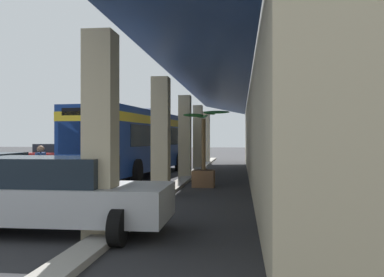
{
  "coord_description": "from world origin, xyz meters",
  "views": [
    {
      "loc": [
        20.76,
        7.65,
        1.84
      ],
      "look_at": [
        5.99,
        5.85,
        1.83
      ],
      "focal_mm": 37.85,
      "sensor_mm": 36.0,
      "label": 1
    }
  ],
  "objects_px": {
    "parked_sedan_red": "(52,155)",
    "potted_palm": "(204,167)",
    "parked_sedan_silver": "(54,194)",
    "pedestrian": "(41,169)",
    "transit_bus": "(139,138)"
  },
  "relations": [
    {
      "from": "parked_sedan_red",
      "to": "potted_palm",
      "type": "distance_m",
      "value": 14.83
    },
    {
      "from": "transit_bus",
      "to": "parked_sedan_silver",
      "type": "bearing_deg",
      "value": 6.81
    },
    {
      "from": "parked_sedan_silver",
      "to": "transit_bus",
      "type": "bearing_deg",
      "value": -173.19
    },
    {
      "from": "parked_sedan_red",
      "to": "pedestrian",
      "type": "xyz_separation_m",
      "value": [
        13.49,
        6.21,
        0.15
      ]
    },
    {
      "from": "parked_sedan_silver",
      "to": "pedestrian",
      "type": "xyz_separation_m",
      "value": [
        -4.25,
        -2.5,
        0.15
      ]
    },
    {
      "from": "parked_sedan_silver",
      "to": "potted_palm",
      "type": "relative_size",
      "value": 1.52
    },
    {
      "from": "pedestrian",
      "to": "potted_palm",
      "type": "distance_m",
      "value": 5.86
    },
    {
      "from": "parked_sedan_red",
      "to": "parked_sedan_silver",
      "type": "height_order",
      "value": "same"
    },
    {
      "from": "transit_bus",
      "to": "pedestrian",
      "type": "distance_m",
      "value": 8.05
    },
    {
      "from": "parked_sedan_red",
      "to": "pedestrian",
      "type": "relative_size",
      "value": 2.73
    },
    {
      "from": "parked_sedan_red",
      "to": "potted_palm",
      "type": "bearing_deg",
      "value": 47.5
    },
    {
      "from": "transit_bus",
      "to": "parked_sedan_silver",
      "type": "height_order",
      "value": "transit_bus"
    },
    {
      "from": "transit_bus",
      "to": "parked_sedan_silver",
      "type": "distance_m",
      "value": 12.32
    },
    {
      "from": "pedestrian",
      "to": "potted_palm",
      "type": "bearing_deg",
      "value": 126.31
    },
    {
      "from": "parked_sedan_silver",
      "to": "pedestrian",
      "type": "distance_m",
      "value": 4.93
    }
  ]
}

